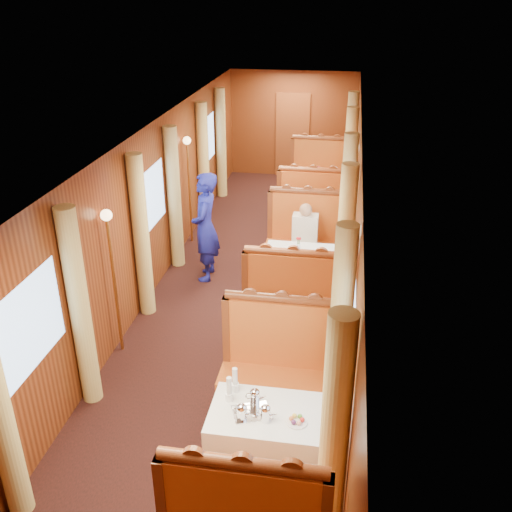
% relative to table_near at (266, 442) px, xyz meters
% --- Properties ---
extents(floor, '(3.00, 12.00, 0.01)m').
position_rel_table_near_xyz_m(floor, '(-0.75, 3.50, -0.38)').
color(floor, black).
rests_on(floor, ground).
extents(ceiling, '(3.00, 12.00, 0.01)m').
position_rel_table_near_xyz_m(ceiling, '(-0.75, 3.50, 2.12)').
color(ceiling, silver).
rests_on(ceiling, wall_left).
extents(wall_far, '(3.00, 0.01, 2.50)m').
position_rel_table_near_xyz_m(wall_far, '(-0.75, 9.50, 0.88)').
color(wall_far, brown).
rests_on(wall_far, floor).
extents(wall_left, '(0.01, 12.00, 2.50)m').
position_rel_table_near_xyz_m(wall_left, '(-2.25, 3.50, 0.88)').
color(wall_left, brown).
rests_on(wall_left, floor).
extents(wall_right, '(0.01, 12.00, 2.50)m').
position_rel_table_near_xyz_m(wall_right, '(0.75, 3.50, 0.88)').
color(wall_right, brown).
rests_on(wall_right, floor).
extents(doorway_far, '(0.80, 0.04, 2.00)m').
position_rel_table_near_xyz_m(doorway_far, '(-0.75, 9.47, 0.62)').
color(doorway_far, brown).
rests_on(doorway_far, floor).
extents(table_near, '(1.05, 0.72, 0.75)m').
position_rel_table_near_xyz_m(table_near, '(0.00, 0.00, 0.00)').
color(table_near, white).
rests_on(table_near, floor).
extents(banquette_near_aft, '(1.30, 0.55, 1.34)m').
position_rel_table_near_xyz_m(banquette_near_aft, '(0.00, 1.01, 0.05)').
color(banquette_near_aft, '#B43514').
rests_on(banquette_near_aft, floor).
extents(table_mid, '(1.05, 0.72, 0.75)m').
position_rel_table_near_xyz_m(table_mid, '(0.00, 3.50, 0.00)').
color(table_mid, white).
rests_on(table_mid, floor).
extents(banquette_mid_fwd, '(1.30, 0.55, 1.34)m').
position_rel_table_near_xyz_m(banquette_mid_fwd, '(0.00, 2.49, 0.05)').
color(banquette_mid_fwd, '#B43514').
rests_on(banquette_mid_fwd, floor).
extents(banquette_mid_aft, '(1.30, 0.55, 1.34)m').
position_rel_table_near_xyz_m(banquette_mid_aft, '(0.00, 4.51, 0.05)').
color(banquette_mid_aft, '#B43514').
rests_on(banquette_mid_aft, floor).
extents(table_far, '(1.05, 0.72, 0.75)m').
position_rel_table_near_xyz_m(table_far, '(0.00, 7.00, 0.00)').
color(table_far, white).
rests_on(table_far, floor).
extents(banquette_far_fwd, '(1.30, 0.55, 1.34)m').
position_rel_table_near_xyz_m(banquette_far_fwd, '(0.00, 5.99, 0.05)').
color(banquette_far_fwd, '#B43514').
rests_on(banquette_far_fwd, floor).
extents(banquette_far_aft, '(1.30, 0.55, 1.34)m').
position_rel_table_near_xyz_m(banquette_far_aft, '(0.00, 8.01, 0.05)').
color(banquette_far_aft, '#B43514').
rests_on(banquette_far_aft, floor).
extents(tea_tray, '(0.41, 0.37, 0.01)m').
position_rel_table_near_xyz_m(tea_tray, '(-0.13, -0.04, 0.38)').
color(tea_tray, silver).
rests_on(tea_tray, table_near).
extents(teapot_left, '(0.18, 0.15, 0.13)m').
position_rel_table_near_xyz_m(teapot_left, '(-0.20, -0.14, 0.44)').
color(teapot_left, silver).
rests_on(teapot_left, tea_tray).
extents(teapot_right, '(0.19, 0.16, 0.13)m').
position_rel_table_near_xyz_m(teapot_right, '(0.01, -0.11, 0.44)').
color(teapot_right, silver).
rests_on(teapot_right, tea_tray).
extents(teapot_back, '(0.17, 0.13, 0.13)m').
position_rel_table_near_xyz_m(teapot_back, '(-0.12, 0.09, 0.44)').
color(teapot_back, silver).
rests_on(teapot_back, tea_tray).
extents(fruit_plate, '(0.20, 0.20, 0.05)m').
position_rel_table_near_xyz_m(fruit_plate, '(0.29, -0.09, 0.39)').
color(fruit_plate, white).
rests_on(fruit_plate, table_near).
extents(cup_inboard, '(0.08, 0.08, 0.26)m').
position_rel_table_near_xyz_m(cup_inboard, '(-0.36, 0.10, 0.48)').
color(cup_inboard, white).
rests_on(cup_inboard, table_near).
extents(cup_outboard, '(0.08, 0.08, 0.26)m').
position_rel_table_near_xyz_m(cup_outboard, '(-0.34, 0.25, 0.48)').
color(cup_outboard, white).
rests_on(cup_outboard, table_near).
extents(rose_vase_mid, '(0.06, 0.06, 0.36)m').
position_rel_table_near_xyz_m(rose_vase_mid, '(-0.03, 3.46, 0.55)').
color(rose_vase_mid, silver).
rests_on(rose_vase_mid, table_mid).
extents(rose_vase_far, '(0.06, 0.06, 0.36)m').
position_rel_table_near_xyz_m(rose_vase_far, '(0.02, 7.02, 0.55)').
color(rose_vase_far, silver).
rests_on(rose_vase_far, table_far).
extents(window_left_near, '(0.01, 1.20, 0.90)m').
position_rel_table_near_xyz_m(window_left_near, '(-2.24, 0.00, 1.07)').
color(window_left_near, '#8AADDA').
rests_on(window_left_near, wall_left).
extents(curtain_left_near_b, '(0.22, 0.22, 2.35)m').
position_rel_table_near_xyz_m(curtain_left_near_b, '(-2.13, 0.78, 0.80)').
color(curtain_left_near_b, tan).
rests_on(curtain_left_near_b, floor).
extents(window_right_near, '(0.01, 1.20, 0.90)m').
position_rel_table_near_xyz_m(window_right_near, '(0.74, 0.00, 1.07)').
color(window_right_near, '#8AADDA').
rests_on(window_right_near, wall_right).
extents(curtain_right_near_a, '(0.22, 0.22, 2.35)m').
position_rel_table_near_xyz_m(curtain_right_near_a, '(0.63, -0.78, 0.80)').
color(curtain_right_near_a, tan).
rests_on(curtain_right_near_a, floor).
extents(curtain_right_near_b, '(0.22, 0.22, 2.35)m').
position_rel_table_near_xyz_m(curtain_right_near_b, '(0.63, 0.78, 0.80)').
color(curtain_right_near_b, tan).
rests_on(curtain_right_near_b, floor).
extents(window_left_mid, '(0.01, 1.20, 0.90)m').
position_rel_table_near_xyz_m(window_left_mid, '(-2.24, 3.50, 1.07)').
color(window_left_mid, '#8AADDA').
rests_on(window_left_mid, wall_left).
extents(curtain_left_mid_a, '(0.22, 0.22, 2.35)m').
position_rel_table_near_xyz_m(curtain_left_mid_a, '(-2.13, 2.72, 0.80)').
color(curtain_left_mid_a, tan).
rests_on(curtain_left_mid_a, floor).
extents(curtain_left_mid_b, '(0.22, 0.22, 2.35)m').
position_rel_table_near_xyz_m(curtain_left_mid_b, '(-2.13, 4.28, 0.80)').
color(curtain_left_mid_b, tan).
rests_on(curtain_left_mid_b, floor).
extents(window_right_mid, '(0.01, 1.20, 0.90)m').
position_rel_table_near_xyz_m(window_right_mid, '(0.74, 3.50, 1.07)').
color(window_right_mid, '#8AADDA').
rests_on(window_right_mid, wall_right).
extents(curtain_right_mid_a, '(0.22, 0.22, 2.35)m').
position_rel_table_near_xyz_m(curtain_right_mid_a, '(0.63, 2.72, 0.80)').
color(curtain_right_mid_a, tan).
rests_on(curtain_right_mid_a, floor).
extents(curtain_right_mid_b, '(0.22, 0.22, 2.35)m').
position_rel_table_near_xyz_m(curtain_right_mid_b, '(0.63, 4.28, 0.80)').
color(curtain_right_mid_b, tan).
rests_on(curtain_right_mid_b, floor).
extents(window_left_far, '(0.01, 1.20, 0.90)m').
position_rel_table_near_xyz_m(window_left_far, '(-2.24, 7.00, 1.07)').
color(window_left_far, '#8AADDA').
rests_on(window_left_far, wall_left).
extents(curtain_left_far_a, '(0.22, 0.22, 2.35)m').
position_rel_table_near_xyz_m(curtain_left_far_a, '(-2.13, 6.22, 0.80)').
color(curtain_left_far_a, tan).
rests_on(curtain_left_far_a, floor).
extents(curtain_left_far_b, '(0.22, 0.22, 2.35)m').
position_rel_table_near_xyz_m(curtain_left_far_b, '(-2.13, 7.78, 0.80)').
color(curtain_left_far_b, tan).
rests_on(curtain_left_far_b, floor).
extents(window_right_far, '(0.01, 1.20, 0.90)m').
position_rel_table_near_xyz_m(window_right_far, '(0.74, 7.00, 1.07)').
color(window_right_far, '#8AADDA').
rests_on(window_right_far, wall_right).
extents(curtain_right_far_a, '(0.22, 0.22, 2.35)m').
position_rel_table_near_xyz_m(curtain_right_far_a, '(0.63, 6.22, 0.80)').
color(curtain_right_far_a, tan).
rests_on(curtain_right_far_a, floor).
extents(curtain_right_far_b, '(0.22, 0.22, 2.35)m').
position_rel_table_near_xyz_m(curtain_right_far_b, '(0.63, 7.78, 0.80)').
color(curtain_right_far_b, tan).
rests_on(curtain_right_far_b, floor).
extents(sconce_left_fore, '(0.14, 0.14, 1.95)m').
position_rel_table_near_xyz_m(sconce_left_fore, '(-2.15, 1.75, 1.01)').
color(sconce_left_fore, '#BF8C3F').
rests_on(sconce_left_fore, floor).
extents(sconce_right_fore, '(0.14, 0.14, 1.95)m').
position_rel_table_near_xyz_m(sconce_right_fore, '(0.65, 1.75, 1.01)').
color(sconce_right_fore, '#BF8C3F').
rests_on(sconce_right_fore, floor).
extents(sconce_left_aft, '(0.14, 0.14, 1.95)m').
position_rel_table_near_xyz_m(sconce_left_aft, '(-2.15, 5.25, 1.01)').
color(sconce_left_aft, '#BF8C3F').
rests_on(sconce_left_aft, floor).
extents(sconce_right_aft, '(0.14, 0.14, 1.95)m').
position_rel_table_near_xyz_m(sconce_right_aft, '(0.65, 5.25, 1.01)').
color(sconce_right_aft, '#BF8C3F').
rests_on(sconce_right_aft, floor).
extents(steward, '(0.48, 0.68, 1.75)m').
position_rel_table_near_xyz_m(steward, '(-1.53, 3.90, 0.50)').
color(steward, navy).
rests_on(steward, floor).
extents(passenger, '(0.40, 0.44, 0.76)m').
position_rel_table_near_xyz_m(passenger, '(-0.00, 4.26, 0.37)').
color(passenger, beige).
rests_on(passenger, banquette_mid_aft).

